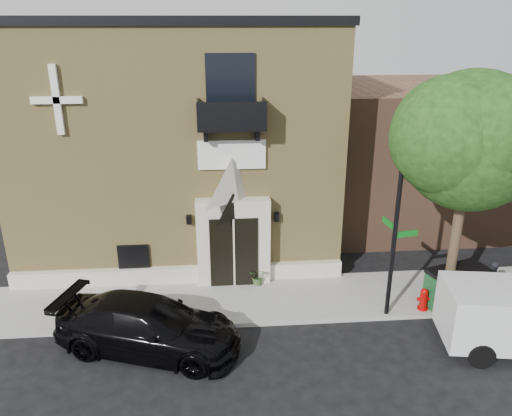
{
  "coord_description": "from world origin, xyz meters",
  "views": [
    {
      "loc": [
        -1.54,
        -13.47,
        9.24
      ],
      "look_at": [
        -0.25,
        2.0,
        3.3
      ],
      "focal_mm": 35.0,
      "sensor_mm": 36.0,
      "label": 1
    }
  ],
  "objects_px": {
    "black_sedan": "(149,326)",
    "fire_hydrant": "(424,299)",
    "pedestrian_near": "(491,281)",
    "street_sign": "(395,237)",
    "dumpster": "(458,288)"
  },
  "relations": [
    {
      "from": "black_sedan",
      "to": "pedestrian_near",
      "type": "distance_m",
      "value": 11.36
    },
    {
      "from": "black_sedan",
      "to": "street_sign",
      "type": "xyz_separation_m",
      "value": [
        7.57,
        1.07,
        2.09
      ]
    },
    {
      "from": "pedestrian_near",
      "to": "black_sedan",
      "type": "bearing_deg",
      "value": -27.57
    },
    {
      "from": "street_sign",
      "to": "fire_hydrant",
      "type": "relative_size",
      "value": 7.04
    },
    {
      "from": "black_sedan",
      "to": "street_sign",
      "type": "bearing_deg",
      "value": -64.24
    },
    {
      "from": "dumpster",
      "to": "fire_hydrant",
      "type": "bearing_deg",
      "value": 166.71
    },
    {
      "from": "street_sign",
      "to": "pedestrian_near",
      "type": "xyz_separation_m",
      "value": [
        3.69,
        0.45,
        -1.98
      ]
    },
    {
      "from": "black_sedan",
      "to": "fire_hydrant",
      "type": "bearing_deg",
      "value": -64.61
    },
    {
      "from": "fire_hydrant",
      "to": "pedestrian_near",
      "type": "relative_size",
      "value": 0.52
    },
    {
      "from": "street_sign",
      "to": "pedestrian_near",
      "type": "distance_m",
      "value": 4.21
    },
    {
      "from": "dumpster",
      "to": "pedestrian_near",
      "type": "relative_size",
      "value": 1.55
    },
    {
      "from": "black_sedan",
      "to": "dumpster",
      "type": "distance_m",
      "value": 10.1
    },
    {
      "from": "dumpster",
      "to": "black_sedan",
      "type": "bearing_deg",
      "value": 169.43
    },
    {
      "from": "pedestrian_near",
      "to": "street_sign",
      "type": "bearing_deg",
      "value": -28.3
    },
    {
      "from": "black_sedan",
      "to": "fire_hydrant",
      "type": "relative_size",
      "value": 7.09
    }
  ]
}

